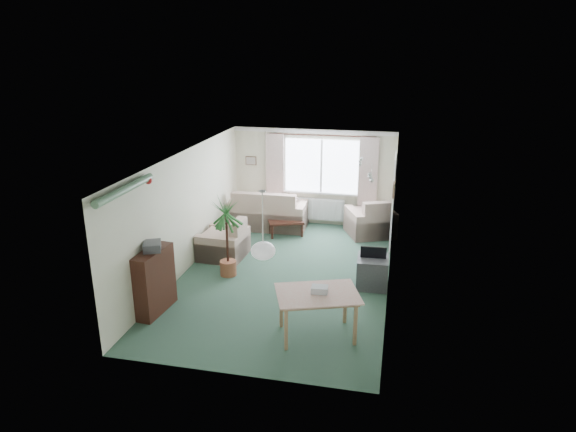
% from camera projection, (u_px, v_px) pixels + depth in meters
% --- Properties ---
extents(ground, '(6.50, 6.50, 0.00)m').
position_uv_depth(ground, '(285.00, 276.00, 10.10)').
color(ground, '#2F4E3E').
extents(window, '(1.80, 0.03, 1.30)m').
position_uv_depth(window, '(322.00, 166.00, 12.58)').
color(window, white).
extents(curtain_rod, '(2.60, 0.03, 0.03)m').
position_uv_depth(curtain_rod, '(322.00, 135.00, 12.26)').
color(curtain_rod, black).
extents(curtain_left, '(0.45, 0.08, 2.00)m').
position_uv_depth(curtain_left, '(275.00, 174.00, 12.79)').
color(curtain_left, beige).
extents(curtain_right, '(0.45, 0.08, 2.00)m').
position_uv_depth(curtain_right, '(368.00, 179.00, 12.33)').
color(curtain_right, beige).
extents(radiator, '(1.20, 0.10, 0.55)m').
position_uv_depth(radiator, '(320.00, 209.00, 12.89)').
color(radiator, white).
extents(doorway, '(0.03, 0.95, 2.00)m').
position_uv_depth(doorway, '(393.00, 202.00, 11.42)').
color(doorway, black).
extents(pendant_lamp, '(0.36, 0.36, 0.36)m').
position_uv_depth(pendant_lamp, '(263.00, 251.00, 7.46)').
color(pendant_lamp, white).
extents(tinsel_garland, '(1.60, 1.60, 0.12)m').
position_uv_depth(tinsel_garland, '(125.00, 189.00, 7.64)').
color(tinsel_garland, '#196626').
extents(bauble_cluster_a, '(0.20, 0.20, 0.20)m').
position_uv_depth(bauble_cluster_a, '(360.00, 159.00, 9.97)').
color(bauble_cluster_a, silver).
extents(bauble_cluster_b, '(0.20, 0.20, 0.20)m').
position_uv_depth(bauble_cluster_b, '(371.00, 174.00, 8.80)').
color(bauble_cluster_b, silver).
extents(wall_picture_back, '(0.28, 0.03, 0.22)m').
position_uv_depth(wall_picture_back, '(251.00, 161.00, 12.93)').
color(wall_picture_back, brown).
extents(wall_picture_right, '(0.03, 0.24, 0.30)m').
position_uv_depth(wall_picture_right, '(394.00, 190.00, 10.32)').
color(wall_picture_right, brown).
extents(sofa, '(1.96, 1.08, 0.97)m').
position_uv_depth(sofa, '(267.00, 208.00, 12.71)').
color(sofa, beige).
rests_on(sofa, ground).
extents(armchair_corner, '(1.33, 1.30, 0.92)m').
position_uv_depth(armchair_corner, '(370.00, 216.00, 12.18)').
color(armchair_corner, beige).
rests_on(armchair_corner, ground).
extents(armchair_left, '(0.95, 1.00, 0.85)m').
position_uv_depth(armchair_left, '(223.00, 238.00, 10.90)').
color(armchair_left, '#BDAE8F').
rests_on(armchair_left, ground).
extents(coffee_table, '(0.92, 0.72, 0.37)m').
position_uv_depth(coffee_table, '(286.00, 228.00, 12.21)').
color(coffee_table, black).
rests_on(coffee_table, ground).
extents(photo_frame, '(0.12, 0.04, 0.16)m').
position_uv_depth(photo_frame, '(289.00, 217.00, 12.16)').
color(photo_frame, brown).
rests_on(photo_frame, coffee_table).
extents(bookshelf, '(0.38, 0.93, 1.11)m').
position_uv_depth(bookshelf, '(154.00, 281.00, 8.62)').
color(bookshelf, black).
rests_on(bookshelf, ground).
extents(hifi_box, '(0.40, 0.43, 0.14)m').
position_uv_depth(hifi_box, '(152.00, 246.00, 8.44)').
color(hifi_box, '#3E3E44').
rests_on(hifi_box, bookshelf).
extents(houseplant, '(0.70, 0.70, 1.60)m').
position_uv_depth(houseplant, '(227.00, 237.00, 9.90)').
color(houseplant, '#1D5521').
rests_on(houseplant, ground).
extents(dining_table, '(1.34, 1.10, 0.72)m').
position_uv_depth(dining_table, '(317.00, 315.00, 7.93)').
color(dining_table, tan).
rests_on(dining_table, ground).
extents(gift_box, '(0.26, 0.19, 0.12)m').
position_uv_depth(gift_box, '(320.00, 290.00, 7.82)').
color(gift_box, silver).
rests_on(gift_box, dining_table).
extents(tv_cube, '(0.59, 0.65, 0.57)m').
position_uv_depth(tv_cube, '(372.00, 272.00, 9.61)').
color(tv_cube, '#36373B').
rests_on(tv_cube, ground).
extents(pet_bed, '(0.61, 0.61, 0.11)m').
position_uv_depth(pet_bed, '(372.00, 263.00, 10.57)').
color(pet_bed, navy).
rests_on(pet_bed, ground).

